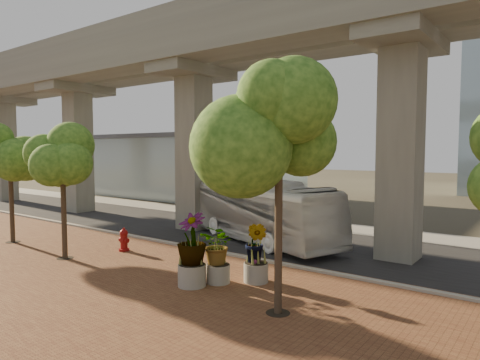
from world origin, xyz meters
The scene contains 16 objects.
ground centered at (0.00, 0.00, 0.00)m, with size 160.00×160.00×0.00m, color #343026.
brick_plaza centered at (0.00, -8.00, 0.03)m, with size 70.00×13.00×0.06m, color brown.
asphalt_road centered at (0.00, 2.00, 0.02)m, with size 90.00×8.00×0.04m, color black.
curb_strip centered at (0.00, -2.00, 0.08)m, with size 70.00×0.25×0.16m, color gray.
far_sidewalk centered at (0.00, 7.50, 0.03)m, with size 90.00×3.00×0.06m, color gray.
transit_viaduct centered at (0.00, 2.00, 7.29)m, with size 72.00×5.60×12.40m.
station_pavilion centered at (-20.00, 16.00, 3.22)m, with size 23.00×13.00×6.30m.
transit_bus centered at (-1.30, 1.57, 1.58)m, with size 2.66×11.31×3.15m, color silver.
fire_hydrant centered at (-4.56, -4.31, 0.58)m, with size 0.54×0.48×1.08m.
planter_front centered at (1.99, -5.34, 1.31)m, with size 1.87×1.87×2.05m.
planter_right centered at (1.50, -6.17, 1.59)m, with size 2.37×2.37×2.53m.
planter_left centered at (3.00, -4.47, 1.36)m, with size 1.94×1.94×2.14m.
street_tree_far_west centered at (-10.64, -6.50, 4.43)m, with size 3.47×3.47×5.97m.
street_tree_near_west centered at (-5.50, -6.71, 4.52)m, with size 3.16×3.16×5.93m.
street_tree_near_east centered at (5.17, -6.49, 5.37)m, with size 4.35×4.35×7.31m.
streetlamp_west centered at (-10.04, 6.76, 4.91)m, with size 0.42×1.22×8.41m.
Camera 1 is at (11.48, -16.71, 4.73)m, focal length 32.00 mm.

